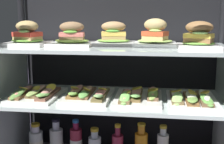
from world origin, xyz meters
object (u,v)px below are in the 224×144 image
open_sandwich_tray_mid_right (88,94)px  juice_bottle_front_right_end (36,144)px  plated_roll_sandwich_mid_left (155,37)px  juice_bottle_near_post (57,143)px  plated_roll_sandwich_right_of_center (199,38)px  juice_bottle_back_left (76,143)px  open_sandwich_tray_right_of_center (37,93)px  open_sandwich_tray_center (192,99)px  plated_roll_sandwich_left_of_center (72,38)px  open_sandwich_tray_near_left_corner (138,96)px  plated_roll_sandwich_near_left_corner (113,36)px  plated_roll_sandwich_near_right_corner (27,36)px

open_sandwich_tray_mid_right → juice_bottle_front_right_end: bearing=165.2°
plated_roll_sandwich_mid_left → juice_bottle_near_post: 0.79m
plated_roll_sandwich_right_of_center → juice_bottle_back_left: plated_roll_sandwich_right_of_center is taller
plated_roll_sandwich_right_of_center → juice_bottle_back_left: 0.84m
open_sandwich_tray_right_of_center → plated_roll_sandwich_right_of_center: bearing=-1.2°
open_sandwich_tray_center → plated_roll_sandwich_right_of_center: bearing=-37.4°
plated_roll_sandwich_mid_left → open_sandwich_tray_center: size_ratio=0.63×
open_sandwich_tray_mid_right → plated_roll_sandwich_left_of_center: bearing=169.2°
plated_roll_sandwich_right_of_center → open_sandwich_tray_right_of_center: plated_roll_sandwich_right_of_center is taller
plated_roll_sandwich_mid_left → open_sandwich_tray_center: 0.34m
plated_roll_sandwich_left_of_center → open_sandwich_tray_mid_right: size_ratio=0.65×
open_sandwich_tray_mid_right → open_sandwich_tray_center: open_sandwich_tray_mid_right is taller
plated_roll_sandwich_left_of_center → open_sandwich_tray_near_left_corner: bearing=-1.1°
plated_roll_sandwich_near_left_corner → open_sandwich_tray_center: bearing=-15.5°
plated_roll_sandwich_near_right_corner → open_sandwich_tray_center: bearing=0.3°
juice_bottle_back_left → plated_roll_sandwich_near_right_corner: bearing=-149.4°
open_sandwich_tray_center → juice_bottle_near_post: 0.77m
plated_roll_sandwich_near_right_corner → open_sandwich_tray_mid_right: (0.28, 0.02, -0.28)m
plated_roll_sandwich_near_right_corner → juice_bottle_back_left: size_ratio=0.84×
plated_roll_sandwich_near_left_corner → juice_bottle_back_left: (-0.20, 0.01, -0.58)m
open_sandwich_tray_mid_right → juice_bottle_near_post: 0.38m
plated_roll_sandwich_left_of_center → juice_bottle_near_post: size_ratio=0.95×
plated_roll_sandwich_left_of_center → open_sandwich_tray_right_of_center: plated_roll_sandwich_left_of_center is taller
plated_roll_sandwich_right_of_center → open_sandwich_tray_center: 0.28m
juice_bottle_front_right_end → juice_bottle_back_left: juice_bottle_back_left is taller
open_sandwich_tray_right_of_center → juice_bottle_near_post: (0.05, 0.12, -0.31)m
plated_roll_sandwich_near_right_corner → open_sandwich_tray_mid_right: size_ratio=0.59×
juice_bottle_near_post → juice_bottle_back_left: juice_bottle_back_left is taller
open_sandwich_tray_near_left_corner → plated_roll_sandwich_right_of_center: bearing=-8.6°
juice_bottle_back_left → juice_bottle_front_right_end: bearing=-177.3°
plated_roll_sandwich_right_of_center → plated_roll_sandwich_mid_left: bearing=156.2°
juice_bottle_front_right_end → plated_roll_sandwich_left_of_center: bearing=-16.1°
plated_roll_sandwich_near_right_corner → juice_bottle_near_post: plated_roll_sandwich_near_right_corner is taller
plated_roll_sandwich_right_of_center → open_sandwich_tray_mid_right: size_ratio=0.56×
open_sandwich_tray_mid_right → juice_bottle_near_post: bearing=152.8°
open_sandwich_tray_near_left_corner → juice_bottle_back_left: 0.46m
plated_roll_sandwich_near_left_corner → open_sandwich_tray_mid_right: size_ratio=0.62×
plated_roll_sandwich_right_of_center → plated_roll_sandwich_near_right_corner: bearing=179.5°
plated_roll_sandwich_near_left_corner → open_sandwich_tray_right_of_center: size_ratio=0.62×
plated_roll_sandwich_right_of_center → open_sandwich_tray_right_of_center: 0.81m
plated_roll_sandwich_mid_left → plated_roll_sandwich_near_left_corner: bearing=170.9°
open_sandwich_tray_mid_right → juice_bottle_front_right_end: (-0.31, 0.08, -0.31)m
plated_roll_sandwich_left_of_center → open_sandwich_tray_right_of_center: (-0.18, -0.03, -0.27)m
plated_roll_sandwich_near_left_corner → open_sandwich_tray_mid_right: (-0.11, -0.09, -0.28)m
plated_roll_sandwich_near_right_corner → juice_bottle_front_right_end: size_ratio=0.96×
plated_roll_sandwich_right_of_center → open_sandwich_tray_center: bearing=142.6°
juice_bottle_near_post → plated_roll_sandwich_near_left_corner: bearing=-3.2°
plated_roll_sandwich_near_left_corner → open_sandwich_tray_right_of_center: plated_roll_sandwich_near_left_corner is taller
plated_roll_sandwich_left_of_center → plated_roll_sandwich_mid_left: plated_roll_sandwich_mid_left is taller
open_sandwich_tray_center → open_sandwich_tray_mid_right: bearing=177.8°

